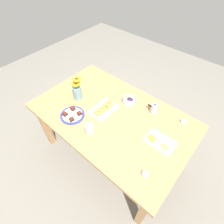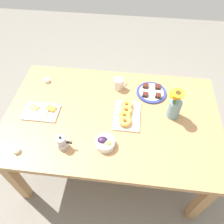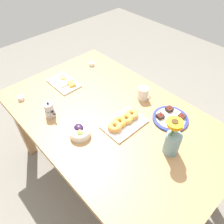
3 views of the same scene
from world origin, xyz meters
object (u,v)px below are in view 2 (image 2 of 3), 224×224
Objects in this scene: grape_bowl at (105,143)px; cheese_platter at (42,111)px; dining_table at (112,122)px; flower_vase at (174,107)px; moka_pot at (62,143)px; dessert_plate at (151,92)px; jam_cup_berry at (16,150)px; coffee_mug at (119,84)px; jam_cup_honey at (47,80)px; croissant_platter at (126,114)px.

grape_bowl is 0.51× the size of cheese_platter.
dining_table is 0.48m from flower_vase.
grape_bowl is 1.11× the size of moka_pot.
dining_table is 0.41m from dessert_plate.
jam_cup_berry is 1.12m from flower_vase.
coffee_mug is (0.02, 0.30, 0.13)m from dining_table.
grape_bowl reaches higher than cheese_platter.
jam_cup_honey is (-0.61, 0.01, -0.03)m from coffee_mug.
flower_vase reaches higher than jam_cup_honey.
coffee_mug reaches higher than croissant_platter.
jam_cup_honey is 0.68m from jam_cup_berry.
coffee_mug is 0.44× the size of flower_vase.
coffee_mug is 2.37× the size of jam_cup_berry.
grape_bowl reaches higher than dessert_plate.
jam_cup_honey is at bearing 177.82° from dessert_plate.
grape_bowl is 0.58m from jam_cup_berry.
grape_bowl is 0.56m from cheese_platter.
grape_bowl reaches higher than croissant_platter.
croissant_platter is (0.63, 0.04, 0.01)m from cheese_platter.
dining_table is 0.54m from cheese_platter.
moka_pot reaches higher than cheese_platter.
dining_table is at bearing -176.90° from croissant_platter.
jam_cup_berry is at bearing -147.42° from dining_table.
cheese_platter is 0.64m from croissant_platter.
jam_cup_berry is (0.01, -0.68, 0.00)m from jam_cup_honey.
dining_table is 33.33× the size of jam_cup_honey.
dining_table is 0.33m from coffee_mug.
grape_bowl is 0.29m from croissant_platter.
coffee_mug is 0.49m from flower_vase.
croissant_platter is 0.79m from jam_cup_berry.
jam_cup_berry is 0.40× the size of moka_pot.
grape_bowl is 0.47× the size of croissant_platter.
coffee_mug is 0.56m from grape_bowl.
jam_cup_berry is at bearing -151.19° from croissant_platter.
moka_pot is at bearing -63.63° from jam_cup_honey.
jam_cup_honey reaches higher than dining_table.
grape_bowl is at bearing -114.91° from croissant_platter.
cheese_platter is at bearing -148.99° from coffee_mug.
moka_pot is (-0.31, -0.60, 0.00)m from coffee_mug.
coffee_mug reaches higher than grape_bowl.
dining_table is 14.06× the size of coffee_mug.
cheese_platter reaches higher than jam_cup_berry.
moka_pot reaches higher than coffee_mug.
dining_table is 6.15× the size of cheese_platter.
flower_vase is (0.46, 0.31, 0.06)m from grape_bowl.
dining_table is at bearing 32.58° from jam_cup_berry.
grape_bowl is at bearing -23.84° from cheese_platter.
croissant_platter is 0.32m from dessert_plate.
dining_table is at bearing -26.95° from jam_cup_honey.
dining_table is at bearing 3.59° from cheese_platter.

